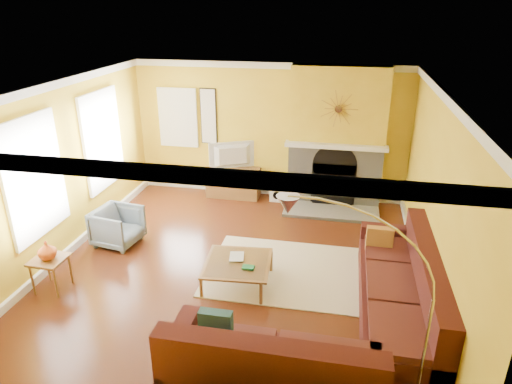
% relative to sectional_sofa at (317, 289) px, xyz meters
% --- Properties ---
extents(floor, '(5.50, 6.00, 0.02)m').
position_rel_sectional_sofa_xyz_m(floor, '(-1.30, 0.98, -0.46)').
color(floor, '#602B14').
rests_on(floor, ground).
extents(ceiling, '(5.50, 6.00, 0.02)m').
position_rel_sectional_sofa_xyz_m(ceiling, '(-1.30, 0.98, 2.26)').
color(ceiling, white).
rests_on(ceiling, ground).
extents(wall_back, '(5.50, 0.02, 2.70)m').
position_rel_sectional_sofa_xyz_m(wall_back, '(-1.30, 3.99, 0.90)').
color(wall_back, gold).
rests_on(wall_back, ground).
extents(wall_front, '(5.50, 0.02, 2.70)m').
position_rel_sectional_sofa_xyz_m(wall_front, '(-1.30, -2.03, 0.90)').
color(wall_front, gold).
rests_on(wall_front, ground).
extents(wall_left, '(0.02, 6.00, 2.70)m').
position_rel_sectional_sofa_xyz_m(wall_left, '(-4.06, 0.98, 0.90)').
color(wall_left, gold).
rests_on(wall_left, ground).
extents(wall_right, '(0.02, 6.00, 2.70)m').
position_rel_sectional_sofa_xyz_m(wall_right, '(1.46, 0.98, 0.90)').
color(wall_right, gold).
rests_on(wall_right, ground).
extents(baseboard, '(5.50, 6.00, 0.12)m').
position_rel_sectional_sofa_xyz_m(baseboard, '(-1.30, 0.98, -0.39)').
color(baseboard, white).
rests_on(baseboard, floor).
extents(crown_molding, '(5.50, 6.00, 0.12)m').
position_rel_sectional_sofa_xyz_m(crown_molding, '(-1.30, 0.98, 2.19)').
color(crown_molding, white).
rests_on(crown_molding, ceiling).
extents(window_left_near, '(0.06, 1.22, 1.72)m').
position_rel_sectional_sofa_xyz_m(window_left_near, '(-4.02, 2.28, 1.05)').
color(window_left_near, white).
rests_on(window_left_near, wall_left).
extents(window_left_far, '(0.06, 1.22, 1.72)m').
position_rel_sectional_sofa_xyz_m(window_left_far, '(-4.02, 0.38, 1.05)').
color(window_left_far, white).
rests_on(window_left_far, wall_left).
extents(window_back, '(0.82, 0.06, 1.22)m').
position_rel_sectional_sofa_xyz_m(window_back, '(-3.20, 3.94, 1.10)').
color(window_back, white).
rests_on(window_back, wall_back).
extents(wall_art, '(0.34, 0.04, 1.14)m').
position_rel_sectional_sofa_xyz_m(wall_art, '(-2.55, 3.95, 1.15)').
color(wall_art, white).
rests_on(wall_art, wall_back).
extents(fireplace, '(1.80, 0.40, 2.70)m').
position_rel_sectional_sofa_xyz_m(fireplace, '(0.05, 3.78, 0.90)').
color(fireplace, gray).
rests_on(fireplace, floor).
extents(mantel, '(1.92, 0.22, 0.08)m').
position_rel_sectional_sofa_xyz_m(mantel, '(0.05, 3.54, 0.80)').
color(mantel, white).
rests_on(mantel, fireplace).
extents(hearth, '(1.80, 0.70, 0.06)m').
position_rel_sectional_sofa_xyz_m(hearth, '(0.05, 3.23, -0.42)').
color(hearth, gray).
rests_on(hearth, floor).
extents(sunburst, '(0.70, 0.04, 0.70)m').
position_rel_sectional_sofa_xyz_m(sunburst, '(0.05, 3.55, 1.50)').
color(sunburst, olive).
rests_on(sunburst, fireplace).
extents(rug, '(2.40, 1.80, 0.02)m').
position_rel_sectional_sofa_xyz_m(rug, '(-0.48, 1.02, -0.44)').
color(rug, beige).
rests_on(rug, floor).
extents(sectional_sofa, '(2.90, 3.45, 0.90)m').
position_rel_sectional_sofa_xyz_m(sectional_sofa, '(0.00, 0.00, 0.00)').
color(sectional_sofa, '#471916').
rests_on(sectional_sofa, floor).
extents(coffee_table, '(0.99, 0.99, 0.36)m').
position_rel_sectional_sofa_xyz_m(coffee_table, '(-1.16, 0.57, -0.27)').
color(coffee_table, white).
rests_on(coffee_table, floor).
extents(media_console, '(1.07, 0.48, 0.59)m').
position_rel_sectional_sofa_xyz_m(media_console, '(-1.99, 3.71, -0.15)').
color(media_console, olive).
rests_on(media_console, floor).
extents(tv, '(0.91, 0.53, 0.55)m').
position_rel_sectional_sofa_xyz_m(tv, '(-1.99, 3.71, 0.42)').
color(tv, black).
rests_on(tv, media_console).
extents(subwoofer, '(0.31, 0.31, 0.31)m').
position_rel_sectional_sofa_xyz_m(subwoofer, '(-1.05, 3.68, -0.30)').
color(subwoofer, white).
rests_on(subwoofer, floor).
extents(armchair, '(0.80, 0.78, 0.64)m').
position_rel_sectional_sofa_xyz_m(armchair, '(-3.38, 1.33, -0.13)').
color(armchair, slate).
rests_on(armchair, floor).
extents(side_table, '(0.46, 0.46, 0.49)m').
position_rel_sectional_sofa_xyz_m(side_table, '(-3.69, -0.06, -0.20)').
color(side_table, olive).
rests_on(side_table, floor).
extents(vase, '(0.30, 0.30, 0.26)m').
position_rel_sectional_sofa_xyz_m(vase, '(-3.69, -0.06, 0.17)').
color(vase, '#D8591E').
rests_on(vase, side_table).
extents(book, '(0.25, 0.30, 0.03)m').
position_rel_sectional_sofa_xyz_m(book, '(-1.30, 0.66, -0.07)').
color(book, white).
rests_on(book, coffee_table).
extents(arc_lamp, '(1.41, 0.36, 2.22)m').
position_rel_sectional_sofa_xyz_m(arc_lamp, '(0.46, -1.27, 0.66)').
color(arc_lamp, silver).
rests_on(arc_lamp, floor).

